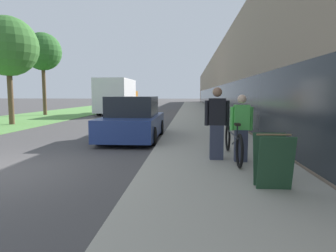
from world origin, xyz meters
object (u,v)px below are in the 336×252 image
object	(u,v)px
tandem_bicycle	(233,142)
cruiser_bike_nearest	(234,122)
person_bystander	(217,123)
moving_truck	(117,97)
sandwich_board_sign	(273,161)
street_tree_far	(43,52)
bike_rack_hoop	(237,122)
street_tree_near	(8,47)
person_rider	(241,128)
parked_sedan_curbside	(133,120)

from	to	relation	value
tandem_bicycle	cruiser_bike_nearest	world-z (taller)	tandem_bicycle
person_bystander	moving_truck	world-z (taller)	moving_truck
cruiser_bike_nearest	moving_truck	distance (m)	14.34
person_bystander	sandwich_board_sign	xyz separation A→B (m)	(0.73, -2.13, -0.40)
tandem_bicycle	street_tree_far	xyz separation A→B (m)	(-12.44, 15.64, 4.41)
sandwich_board_sign	bike_rack_hoop	bearing A→B (deg)	86.26
moving_truck	street_tree_near	xyz separation A→B (m)	(-3.64, -8.99, 2.70)
person_rider	street_tree_far	size ratio (longest dim) A/B	0.24
street_tree_near	street_tree_far	world-z (taller)	street_tree_far
street_tree_far	parked_sedan_curbside	bearing A→B (deg)	-52.34
person_rider	bike_rack_hoop	world-z (taller)	person_rider
person_bystander	bike_rack_hoop	world-z (taller)	person_bystander
cruiser_bike_nearest	bike_rack_hoop	bearing A→B (deg)	-92.71
person_bystander	street_tree_far	world-z (taller)	street_tree_far
bike_rack_hoop	street_tree_near	distance (m)	12.65
person_bystander	street_tree_far	xyz separation A→B (m)	(-12.03, 15.77, 3.94)
tandem_bicycle	parked_sedan_curbside	xyz separation A→B (m)	(-3.10, 3.54, 0.21)
tandem_bicycle	cruiser_bike_nearest	distance (m)	5.33
bike_rack_hoop	person_rider	bearing A→B (deg)	-97.92
person_rider	moving_truck	bearing A→B (deg)	112.09
bike_rack_hoop	street_tree_near	world-z (taller)	street_tree_near
tandem_bicycle	person_bystander	world-z (taller)	person_bystander
cruiser_bike_nearest	moving_truck	size ratio (longest dim) A/B	0.27
street_tree_far	cruiser_bike_nearest	bearing A→B (deg)	-38.07
street_tree_far	moving_truck	bearing A→B (deg)	16.66
person_bystander	street_tree_near	size ratio (longest dim) A/B	0.30
sandwich_board_sign	moving_truck	distance (m)	20.88
person_rider	person_bystander	bearing A→B (deg)	159.21
moving_truck	bike_rack_hoop	bearing A→B (deg)	-59.63
tandem_bicycle	street_tree_near	world-z (taller)	street_tree_near
cruiser_bike_nearest	moving_truck	bearing A→B (deg)	123.08
sandwich_board_sign	parked_sedan_curbside	size ratio (longest dim) A/B	0.21
person_bystander	parked_sedan_curbside	xyz separation A→B (m)	(-2.70, 3.68, -0.26)
tandem_bicycle	person_rider	xyz separation A→B (m)	(0.13, -0.34, 0.38)
person_rider	tandem_bicycle	bearing A→B (deg)	111.14
moving_truck	street_tree_near	distance (m)	10.07
street_tree_near	street_tree_far	distance (m)	7.62
tandem_bicycle	bike_rack_hoop	xyz separation A→B (m)	(0.74, 4.03, 0.12)
person_bystander	sandwich_board_sign	world-z (taller)	person_bystander
parked_sedan_curbside	moving_truck	size ratio (longest dim) A/B	0.68
tandem_bicycle	bike_rack_hoop	distance (m)	4.10
person_bystander	parked_sedan_curbside	distance (m)	4.57
parked_sedan_curbside	cruiser_bike_nearest	bearing A→B (deg)	23.94
tandem_bicycle	moving_truck	world-z (taller)	moving_truck
person_rider	moving_truck	xyz separation A→B (m)	(-7.14, 17.60, 0.57)
cruiser_bike_nearest	sandwich_board_sign	world-z (taller)	cruiser_bike_nearest
moving_truck	sandwich_board_sign	bearing A→B (deg)	-69.41
bike_rack_hoop	street_tree_near	xyz separation A→B (m)	(-11.39, 4.24, 3.53)
cruiser_bike_nearest	parked_sedan_curbside	size ratio (longest dim) A/B	0.40
person_rider	sandwich_board_sign	bearing A→B (deg)	-84.22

